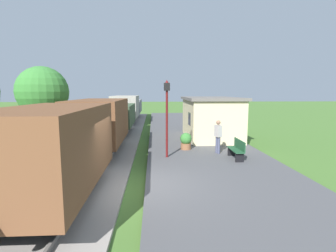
# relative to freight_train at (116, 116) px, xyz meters

# --- Properties ---
(ground_plane) EXTENTS (160.00, 160.00, 0.00)m
(ground_plane) POSITION_rel_freight_train_xyz_m (2.40, -11.42, -1.58)
(ground_plane) COLOR #47702D
(platform_slab) EXTENTS (6.00, 60.00, 0.25)m
(platform_slab) POSITION_rel_freight_train_xyz_m (5.60, -11.42, -1.46)
(platform_slab) COLOR #4C4C4F
(platform_slab) RESTS_ON ground
(track_ballast) EXTENTS (3.80, 60.00, 0.12)m
(track_ballast) POSITION_rel_freight_train_xyz_m (-0.00, -11.42, -1.52)
(track_ballast) COLOR gray
(track_ballast) RESTS_ON ground
(rail_near) EXTENTS (0.07, 60.00, 0.14)m
(rail_near) POSITION_rel_freight_train_xyz_m (0.72, -11.42, -1.39)
(rail_near) COLOR slate
(rail_near) RESTS_ON track_ballast
(rail_far) EXTENTS (0.07, 60.00, 0.14)m
(rail_far) POSITION_rel_freight_train_xyz_m (-0.72, -11.42, -1.39)
(rail_far) COLOR slate
(rail_far) RESTS_ON track_ballast
(freight_train) EXTENTS (2.50, 32.60, 2.72)m
(freight_train) POSITION_rel_freight_train_xyz_m (0.00, 0.00, 0.00)
(freight_train) COLOR brown
(freight_train) RESTS_ON rail_near
(station_hut) EXTENTS (3.50, 5.80, 2.78)m
(station_hut) POSITION_rel_freight_train_xyz_m (6.80, -2.49, 0.07)
(station_hut) COLOR beige
(station_hut) RESTS_ON platform_slab
(bench_near_hut) EXTENTS (0.42, 1.50, 0.91)m
(bench_near_hut) POSITION_rel_freight_train_xyz_m (6.82, -8.21, -0.86)
(bench_near_hut) COLOR #1E4C2D
(bench_near_hut) RESTS_ON platform_slab
(bench_down_platform) EXTENTS (0.42, 1.50, 0.91)m
(bench_down_platform) POSITION_rel_freight_train_xyz_m (6.82, 2.80, -0.86)
(bench_down_platform) COLOR #1E4C2D
(bench_down_platform) RESTS_ON platform_slab
(person_waiting) EXTENTS (0.36, 0.44, 1.71)m
(person_waiting) POSITION_rel_freight_train_xyz_m (6.19, -7.06, -0.40)
(person_waiting) COLOR #474C66
(person_waiting) RESTS_ON platform_slab
(potted_planter) EXTENTS (0.64, 0.64, 0.92)m
(potted_planter) POSITION_rel_freight_train_xyz_m (4.67, -6.05, -0.86)
(potted_planter) COLOR brown
(potted_planter) RESTS_ON platform_slab
(lamp_post_near) EXTENTS (0.28, 0.28, 3.70)m
(lamp_post_near) POSITION_rel_freight_train_xyz_m (3.53, -7.71, 1.22)
(lamp_post_near) COLOR #591414
(lamp_post_near) RESTS_ON platform_slab
(tree_trackside_far) EXTENTS (2.93, 2.93, 4.87)m
(tree_trackside_far) POSITION_rel_freight_train_xyz_m (-3.55, -4.38, 1.81)
(tree_trackside_far) COLOR #4C3823
(tree_trackside_far) RESTS_ON ground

